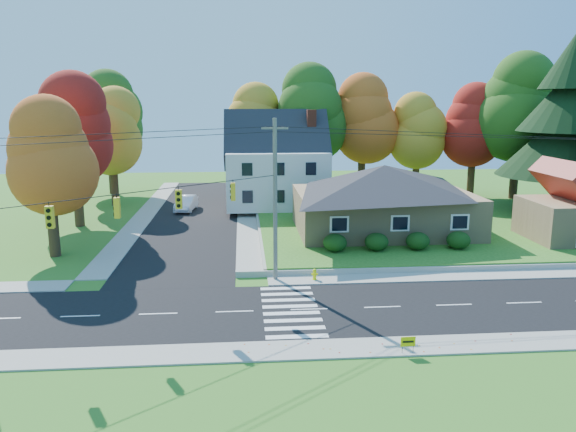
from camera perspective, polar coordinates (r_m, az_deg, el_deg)
The scene contains 25 objects.
ground at distance 30.56m, azimuth 2.17°, elevation -9.48°, with size 120.00×120.00×0.00m, color #3D7923.
road_main at distance 30.55m, azimuth 2.17°, elevation -9.46°, with size 90.00×8.00×0.02m, color black.
road_cross at distance 55.57m, azimuth -9.28°, elevation 0.10°, with size 8.00×44.00×0.02m, color black.
sidewalk_north at distance 35.22m, azimuth 1.20°, elevation -6.49°, with size 90.00×2.00×0.08m, color #9C9A90.
sidewalk_south at distance 25.98m, azimuth 3.52°, elevation -13.36°, with size 90.00×2.00×0.08m, color #9C9A90.
lawn at distance 53.07m, azimuth 13.48°, elevation -0.36°, with size 30.00×30.00×0.50m, color #3D7923.
ranch_house at distance 46.40m, azimuth 9.69°, elevation 1.89°, with size 14.60×10.60×5.40m.
colonial_house at distance 56.76m, azimuth -1.13°, elevation 5.16°, with size 10.40×8.40×9.60m.
garage at distance 48.35m, azimuth 27.18°, elevation 0.64°, with size 7.30×6.30×4.60m.
hedge_row at distance 40.85m, azimuth 11.04°, elevation -2.55°, with size 10.70×1.70×1.27m.
traffic_infrastructure at distance 30.40m, azimuth 1.66°, elevation 0.53°, with size 38.10×10.66×10.00m.
tree_lot_0 at distance 62.36m, azimuth -3.39°, elevation 9.17°, with size 6.72×6.72×12.51m.
tree_lot_1 at distance 61.75m, azimuth 2.28°, elevation 10.36°, with size 7.84×7.84×14.60m.
tree_lot_2 at distance 63.76m, azimuth 7.61°, elevation 9.73°, with size 7.28×7.28×13.56m.
tree_lot_3 at distance 64.39m, azimuth 13.05°, elevation 8.39°, with size 6.16×6.16×11.47m.
tree_lot_4 at distance 65.50m, azimuth 18.40°, elevation 8.72°, with size 6.72×6.72×12.51m.
tree_lot_5 at distance 65.32m, azimuth 22.49°, elevation 10.15°, with size 8.40×8.40×15.64m.
conifer_east_a at distance 58.82m, azimuth 26.84°, elevation 8.85°, with size 12.80×12.80×16.96m.
tree_west_0 at distance 42.67m, azimuth -23.28°, elevation 5.53°, with size 6.16×6.16×11.47m.
tree_west_1 at distance 52.40m, azimuth -21.01°, elevation 8.11°, with size 7.28×7.28×13.56m.
tree_west_2 at distance 61.87m, azimuth -17.51°, elevation 8.17°, with size 6.72×6.72×12.51m.
tree_west_3 at distance 70.05m, azimuth -17.76°, elevation 9.57°, with size 7.84×7.84×14.60m.
white_car at distance 57.83m, azimuth -10.30°, elevation 1.28°, with size 1.60×4.59×1.51m, color silver.
fire_hydrant at distance 35.13m, azimuth 2.71°, elevation -6.01°, with size 0.42×0.33×0.75m.
yard_sign at distance 25.83m, azimuth 12.10°, elevation -12.40°, with size 0.67×0.05×0.84m.
Camera 1 is at (-3.47, -28.28, 11.02)m, focal length 35.00 mm.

